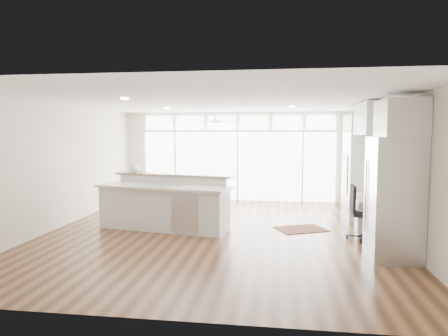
# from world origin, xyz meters

# --- Properties ---
(floor) EXTENTS (7.00, 8.00, 0.02)m
(floor) POSITION_xyz_m (0.00, 0.00, -0.01)
(floor) COLOR #3D2212
(floor) RESTS_ON ground
(ceiling) EXTENTS (7.00, 8.00, 0.02)m
(ceiling) POSITION_xyz_m (0.00, 0.00, 2.70)
(ceiling) COLOR white
(ceiling) RESTS_ON wall_back
(wall_back) EXTENTS (7.00, 0.04, 2.70)m
(wall_back) POSITION_xyz_m (0.00, 4.00, 1.35)
(wall_back) COLOR beige
(wall_back) RESTS_ON floor
(wall_front) EXTENTS (7.00, 0.04, 2.70)m
(wall_front) POSITION_xyz_m (0.00, -4.00, 1.35)
(wall_front) COLOR beige
(wall_front) RESTS_ON floor
(wall_left) EXTENTS (0.04, 8.00, 2.70)m
(wall_left) POSITION_xyz_m (-3.50, 0.00, 1.35)
(wall_left) COLOR beige
(wall_left) RESTS_ON floor
(wall_right) EXTENTS (0.04, 8.00, 2.70)m
(wall_right) POSITION_xyz_m (3.50, 0.00, 1.35)
(wall_right) COLOR beige
(wall_right) RESTS_ON floor
(glass_wall) EXTENTS (5.80, 0.06, 2.08)m
(glass_wall) POSITION_xyz_m (0.00, 3.94, 1.05)
(glass_wall) COLOR white
(glass_wall) RESTS_ON wall_back
(transom_row) EXTENTS (5.90, 0.06, 0.40)m
(transom_row) POSITION_xyz_m (0.00, 3.94, 2.38)
(transom_row) COLOR white
(transom_row) RESTS_ON wall_back
(desk_window) EXTENTS (0.04, 0.85, 0.85)m
(desk_window) POSITION_xyz_m (3.46, 0.30, 1.55)
(desk_window) COLOR white
(desk_window) RESTS_ON wall_right
(ceiling_fan) EXTENTS (1.16, 1.16, 0.32)m
(ceiling_fan) POSITION_xyz_m (-0.50, 2.80, 2.48)
(ceiling_fan) COLOR white
(ceiling_fan) RESTS_ON ceiling
(recessed_lights) EXTENTS (3.40, 3.00, 0.02)m
(recessed_lights) POSITION_xyz_m (0.00, 0.20, 2.68)
(recessed_lights) COLOR white
(recessed_lights) RESTS_ON ceiling
(oven_cabinet) EXTENTS (0.64, 1.20, 2.50)m
(oven_cabinet) POSITION_xyz_m (3.17, 1.80, 1.25)
(oven_cabinet) COLOR silver
(oven_cabinet) RESTS_ON floor
(desk_nook) EXTENTS (0.72, 1.30, 0.76)m
(desk_nook) POSITION_xyz_m (3.13, 0.30, 0.38)
(desk_nook) COLOR silver
(desk_nook) RESTS_ON floor
(upper_cabinets) EXTENTS (0.64, 1.30, 0.64)m
(upper_cabinets) POSITION_xyz_m (3.17, 0.30, 2.35)
(upper_cabinets) COLOR silver
(upper_cabinets) RESTS_ON wall_right
(refrigerator) EXTENTS (0.76, 0.90, 2.00)m
(refrigerator) POSITION_xyz_m (3.11, -1.35, 1.00)
(refrigerator) COLOR silver
(refrigerator) RESTS_ON floor
(fridge_cabinet) EXTENTS (0.64, 0.90, 0.60)m
(fridge_cabinet) POSITION_xyz_m (3.17, -1.35, 2.30)
(fridge_cabinet) COLOR silver
(fridge_cabinet) RESTS_ON wall_right
(framed_photos) EXTENTS (0.06, 0.22, 0.80)m
(framed_photos) POSITION_xyz_m (3.46, 0.92, 1.40)
(framed_photos) COLOR black
(framed_photos) RESTS_ON wall_right
(kitchen_island) EXTENTS (3.05, 1.60, 1.15)m
(kitchen_island) POSITION_xyz_m (-1.19, 0.09, 0.57)
(kitchen_island) COLOR silver
(kitchen_island) RESTS_ON floor
(rug) EXTENTS (1.20, 1.07, 0.01)m
(rug) POSITION_xyz_m (1.73, 0.45, 0.01)
(rug) COLOR #371B11
(rug) RESTS_ON floor
(office_chair) EXTENTS (0.55, 0.51, 1.05)m
(office_chair) POSITION_xyz_m (2.88, -0.25, 0.52)
(office_chair) COLOR black
(office_chair) RESTS_ON floor
(fishbowl) EXTENTS (0.28, 0.28, 0.24)m
(fishbowl) POSITION_xyz_m (-2.06, 0.65, 1.27)
(fishbowl) COLOR silver
(fishbowl) RESTS_ON kitchen_island
(monitor) EXTENTS (0.09, 0.44, 0.37)m
(monitor) POSITION_xyz_m (3.05, 0.30, 0.94)
(monitor) COLOR black
(monitor) RESTS_ON desk_nook
(keyboard) EXTENTS (0.15, 0.36, 0.02)m
(keyboard) POSITION_xyz_m (2.88, 0.30, 0.77)
(keyboard) COLOR white
(keyboard) RESTS_ON desk_nook
(potted_plant) EXTENTS (0.28, 0.30, 0.21)m
(potted_plant) POSITION_xyz_m (3.17, 1.80, 2.61)
(potted_plant) COLOR #2B5323
(potted_plant) RESTS_ON oven_cabinet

